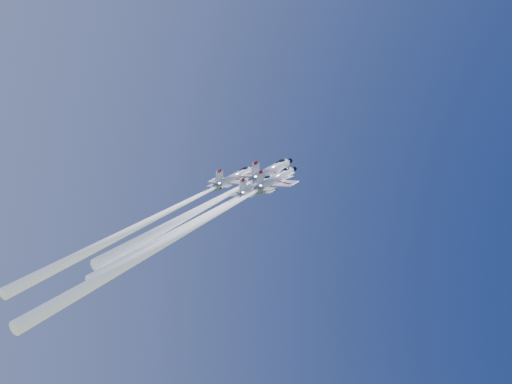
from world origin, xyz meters
TOP-DOWN VIEW (x-y plane):
  - jet_lead at (-11.00, -5.04)m, footprint 41.34×22.10m
  - jet_left at (-19.92, -1.45)m, footprint 43.52×23.29m
  - jet_right at (-18.31, -11.94)m, footprint 46.97×25.13m
  - jet_slot at (-15.66, -8.38)m, footprint 35.93×19.21m

SIDE VIEW (x-z plane):
  - jet_right at x=-18.31m, z-range 60.80..108.05m
  - jet_slot at x=-15.66m, z-range 69.35..103.29m
  - jet_left at x=-19.92m, z-range 65.85..109.18m
  - jet_lead at x=-11.00m, z-range 71.16..109.93m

